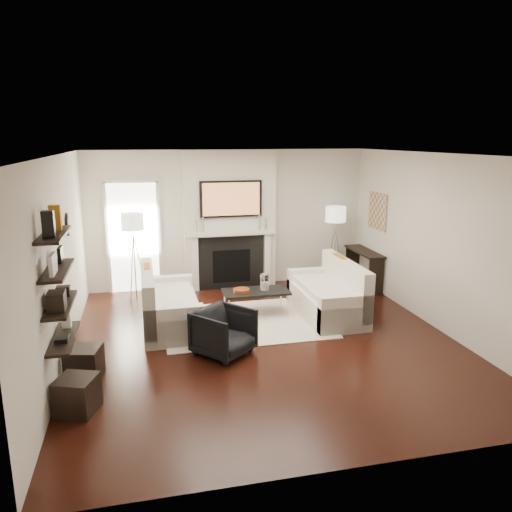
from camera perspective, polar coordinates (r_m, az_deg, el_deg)
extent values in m
plane|color=black|center=(7.46, 1.06, -9.68)|extent=(6.00, 6.00, 0.00)
plane|color=white|center=(6.87, 1.15, 11.52)|extent=(6.00, 6.00, 0.00)
plane|color=silver|center=(9.93, -3.14, 4.26)|extent=(5.50, 0.00, 5.50)
plane|color=silver|center=(4.32, 10.96, -8.24)|extent=(5.50, 0.00, 5.50)
plane|color=silver|center=(6.92, -21.56, -0.71)|extent=(0.00, 6.00, 6.00)
plane|color=silver|center=(8.15, 20.21, 1.43)|extent=(0.00, 6.00, 6.00)
cube|color=silver|center=(9.81, -3.01, 4.15)|extent=(1.80, 0.25, 2.70)
cube|color=black|center=(9.84, -2.81, -0.75)|extent=(1.30, 0.02, 1.04)
cube|color=black|center=(9.86, -2.81, -1.15)|extent=(0.75, 0.02, 0.65)
cube|color=white|center=(9.71, -6.97, -0.85)|extent=(0.12, 0.08, 1.10)
cube|color=white|center=(9.96, 1.29, -0.40)|extent=(0.12, 0.08, 1.10)
cube|color=white|center=(9.67, -2.80, 2.63)|extent=(1.70, 0.18, 0.07)
cube|color=black|center=(9.59, -2.87, 6.53)|extent=(1.20, 0.06, 0.70)
cube|color=#BF723F|center=(9.56, -2.84, 6.51)|extent=(1.10, 0.00, 0.62)
cylinder|color=silver|center=(9.56, -6.08, 3.58)|extent=(0.04, 0.04, 0.30)
cylinder|color=silver|center=(9.55, -6.85, 3.36)|extent=(0.04, 0.04, 0.24)
cylinder|color=silver|center=(9.75, 0.36, 3.85)|extent=(0.04, 0.04, 0.30)
cylinder|color=silver|center=(9.79, 1.10, 3.70)|extent=(0.04, 0.04, 0.24)
cube|color=white|center=(9.82, -13.80, 2.01)|extent=(0.90, 0.02, 2.10)
cube|color=white|center=(9.82, -16.60, 1.83)|extent=(0.06, 0.06, 2.16)
cube|color=white|center=(9.80, -10.99, 2.13)|extent=(0.06, 0.06, 2.16)
cube|color=white|center=(9.65, -14.16, 8.28)|extent=(1.02, 0.06, 0.06)
cube|color=beige|center=(8.17, -1.30, -7.52)|extent=(2.60, 2.00, 0.01)
cube|color=silver|center=(8.05, -9.72, -6.49)|extent=(0.85, 1.80, 0.42)
cube|color=silver|center=(7.95, -12.22, -4.48)|extent=(0.18, 1.80, 0.80)
cube|color=silver|center=(7.27, -9.34, -7.96)|extent=(0.85, 0.18, 0.60)
cube|color=silver|center=(8.79, -10.07, -4.18)|extent=(0.85, 0.18, 0.60)
cube|color=silver|center=(7.97, -9.43, -4.72)|extent=(0.63, 1.44, 0.10)
cube|color=#A06313|center=(8.17, -12.33, -2.49)|extent=(0.10, 0.42, 0.42)
cube|color=black|center=(7.60, -12.25, -3.77)|extent=(0.10, 0.40, 0.40)
cube|color=silver|center=(8.51, 8.01, -5.33)|extent=(0.85, 1.80, 0.42)
cube|color=silver|center=(8.54, 10.18, -3.13)|extent=(0.18, 1.80, 0.80)
cube|color=silver|center=(7.77, 10.17, -6.55)|extent=(0.85, 0.18, 0.60)
cube|color=silver|center=(9.21, 6.23, -3.24)|extent=(0.85, 0.18, 0.60)
cube|color=silver|center=(8.41, 7.75, -3.69)|extent=(0.63, 1.44, 0.10)
cube|color=#A06313|center=(8.75, 9.47, -1.31)|extent=(0.10, 0.42, 0.42)
cube|color=black|center=(8.22, 11.05, -2.41)|extent=(0.10, 0.40, 0.40)
cube|color=black|center=(8.39, 0.00, -4.11)|extent=(1.10, 0.55, 0.04)
cylinder|color=silver|center=(8.16, -3.10, -6.21)|extent=(0.02, 0.02, 0.38)
cylinder|color=silver|center=(8.38, 3.69, -5.68)|extent=(0.02, 0.02, 0.38)
cylinder|color=silver|center=(8.57, -3.61, -5.24)|extent=(0.02, 0.02, 0.38)
cylinder|color=silver|center=(8.78, 2.86, -4.77)|extent=(0.02, 0.02, 0.38)
cylinder|color=white|center=(8.38, 1.00, -3.00)|extent=(0.16, 0.16, 0.28)
cylinder|color=white|center=(8.39, 1.00, -3.42)|extent=(0.09, 0.09, 0.14)
cylinder|color=#C15120|center=(8.32, -1.68, -3.93)|extent=(0.27, 0.27, 0.05)
imported|color=black|center=(6.92, -3.71, -8.44)|extent=(0.94, 0.94, 0.71)
cylinder|color=silver|center=(9.42, -13.67, -1.27)|extent=(0.02, 0.02, 1.20)
cylinder|color=white|center=(9.25, -13.95, 3.83)|extent=(0.40, 0.40, 0.30)
cylinder|color=silver|center=(9.42, -13.00, -1.24)|extent=(0.25, 0.02, 1.23)
cylinder|color=silver|center=(9.51, -13.99, -1.15)|extent=(0.14, 0.22, 1.23)
cylinder|color=silver|center=(9.33, -14.01, -1.43)|extent=(0.14, 0.22, 1.23)
cylinder|color=silver|center=(10.14, 8.92, -0.01)|extent=(0.02, 0.02, 1.20)
cylinder|color=white|center=(9.98, 9.09, 4.74)|extent=(0.40, 0.40, 0.30)
cylinder|color=silver|center=(10.18, 9.49, 0.02)|extent=(0.25, 0.02, 1.23)
cylinder|color=silver|center=(10.21, 8.43, 0.09)|extent=(0.14, 0.22, 1.23)
cylinder|color=silver|center=(10.03, 8.83, -0.15)|extent=(0.14, 0.22, 1.23)
cube|color=black|center=(10.06, 12.29, 0.50)|extent=(0.35, 1.20, 0.04)
cube|color=black|center=(9.68, 13.56, -2.38)|extent=(0.30, 0.04, 0.71)
cube|color=black|center=(10.64, 10.94, -0.82)|extent=(0.30, 0.04, 0.71)
cube|color=#A38151|center=(9.86, 13.74, 5.01)|extent=(0.03, 0.70, 0.70)
cube|color=black|center=(6.15, -21.13, -8.76)|extent=(0.25, 1.00, 0.03)
cube|color=black|center=(6.02, -21.45, -5.22)|extent=(0.25, 1.00, 0.04)
cube|color=black|center=(5.91, -21.78, -1.54)|extent=(0.25, 1.00, 0.04)
cube|color=black|center=(5.82, -22.12, 2.27)|extent=(0.25, 1.00, 0.04)
cube|color=black|center=(5.55, -22.64, 3.37)|extent=(0.12, 0.10, 0.28)
cube|color=#A06313|center=(5.98, -21.99, 4.08)|extent=(0.12, 0.10, 0.28)
cube|color=white|center=(5.67, -22.20, -0.85)|extent=(0.04, 0.30, 0.22)
cube|color=black|center=(6.19, -21.44, 0.17)|extent=(0.04, 0.22, 0.18)
cube|color=black|center=(5.77, -21.85, -4.80)|extent=(0.18, 0.25, 0.20)
cube|color=black|center=(6.25, -21.16, -3.76)|extent=(0.15, 0.12, 0.12)
cube|color=black|center=(6.03, -21.31, -8.79)|extent=(0.14, 0.20, 0.05)
cube|color=white|center=(6.40, -20.84, -6.84)|extent=(0.10, 0.10, 0.18)
cylinder|color=black|center=(7.73, -20.71, 3.41)|extent=(0.04, 0.34, 0.34)
cylinder|color=white|center=(7.72, -20.53, 3.42)|extent=(0.01, 0.29, 0.29)
cube|color=black|center=(6.67, -19.03, -11.49)|extent=(0.48, 0.48, 0.40)
cube|color=black|center=(5.95, -19.79, -14.72)|extent=(0.51, 0.51, 0.40)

